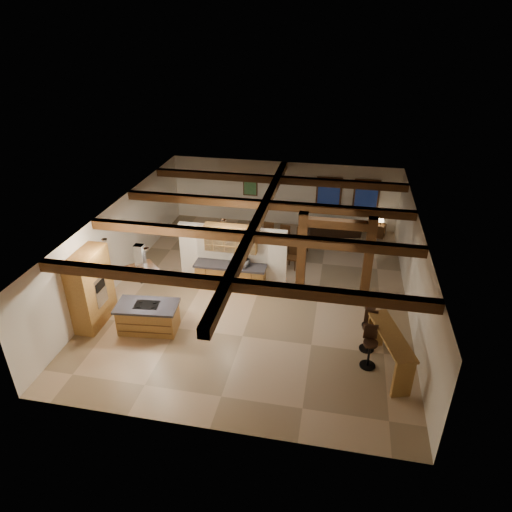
% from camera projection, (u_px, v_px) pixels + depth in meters
% --- Properties ---
extents(ground, '(12.00, 12.00, 0.00)m').
position_uv_depth(ground, '(258.00, 292.00, 15.84)').
color(ground, tan).
rests_on(ground, ground).
extents(room_walls, '(12.00, 12.00, 12.00)m').
position_uv_depth(room_walls, '(258.00, 247.00, 15.00)').
color(room_walls, silver).
rests_on(room_walls, ground).
extents(ceiling_beams, '(10.00, 12.00, 0.28)m').
position_uv_depth(ceiling_beams, '(258.00, 220.00, 14.54)').
color(ceiling_beams, '#3C230F').
rests_on(ceiling_beams, room_walls).
extents(timber_posts, '(2.50, 0.30, 2.90)m').
position_uv_depth(timber_posts, '(335.00, 247.00, 15.02)').
color(timber_posts, '#3C230F').
rests_on(timber_posts, ground).
extents(partition_wall, '(3.80, 0.18, 2.20)m').
position_uv_depth(partition_wall, '(233.00, 255.00, 15.93)').
color(partition_wall, silver).
rests_on(partition_wall, ground).
extents(pantry_cabinet, '(0.67, 1.60, 2.40)m').
position_uv_depth(pantry_cabinet, '(91.00, 289.00, 13.82)').
color(pantry_cabinet, olive).
rests_on(pantry_cabinet, ground).
extents(back_counter, '(2.50, 0.66, 0.94)m').
position_uv_depth(back_counter, '(231.00, 276.00, 15.88)').
color(back_counter, olive).
rests_on(back_counter, ground).
extents(upper_display_cabinet, '(1.80, 0.36, 0.95)m').
position_uv_depth(upper_display_cabinet, '(231.00, 238.00, 15.41)').
color(upper_display_cabinet, olive).
rests_on(upper_display_cabinet, partition_wall).
extents(range_hood, '(1.10, 1.10, 1.40)m').
position_uv_depth(range_hood, '(143.00, 280.00, 13.16)').
color(range_hood, silver).
rests_on(range_hood, room_walls).
extents(back_windows, '(2.70, 0.07, 1.70)m').
position_uv_depth(back_windows, '(347.00, 197.00, 19.79)').
color(back_windows, '#3C230F').
rests_on(back_windows, room_walls).
extents(framed_art, '(0.65, 0.05, 0.85)m').
position_uv_depth(framed_art, '(250.00, 186.00, 20.43)').
color(framed_art, '#3C230F').
rests_on(framed_art, room_walls).
extents(recessed_cans, '(3.16, 2.46, 0.03)m').
position_uv_depth(recessed_cans, '(160.00, 235.00, 13.25)').
color(recessed_cans, silver).
rests_on(recessed_cans, room_walls).
extents(kitchen_island, '(1.93, 1.16, 0.92)m').
position_uv_depth(kitchen_island, '(148.00, 317.00, 13.79)').
color(kitchen_island, olive).
rests_on(kitchen_island, ground).
extents(dining_table, '(2.13, 1.41, 0.70)m').
position_uv_depth(dining_table, '(281.00, 249.00, 17.99)').
color(dining_table, '#38190E').
rests_on(dining_table, ground).
extents(sofa, '(2.35, 1.31, 0.65)m').
position_uv_depth(sofa, '(334.00, 227.00, 19.86)').
color(sofa, black).
rests_on(sofa, ground).
extents(microwave, '(0.57, 0.49, 0.26)m').
position_uv_depth(microwave, '(242.00, 262.00, 15.53)').
color(microwave, '#BCBBC0').
rests_on(microwave, back_counter).
extents(bar_counter, '(1.20, 2.30, 1.17)m').
position_uv_depth(bar_counter, '(390.00, 346.00, 12.09)').
color(bar_counter, olive).
rests_on(bar_counter, ground).
extents(side_table, '(0.56, 0.56, 0.56)m').
position_uv_depth(side_table, '(379.00, 231.00, 19.66)').
color(side_table, '#3C230F').
rests_on(side_table, ground).
extents(table_lamp, '(0.27, 0.27, 0.32)m').
position_uv_depth(table_lamp, '(381.00, 220.00, 19.42)').
color(table_lamp, black).
rests_on(table_lamp, side_table).
extents(bar_stool_a, '(0.44, 0.45, 1.25)m').
position_uv_depth(bar_stool_a, '(370.00, 347.00, 12.29)').
color(bar_stool_a, black).
rests_on(bar_stool_a, ground).
extents(bar_stool_b, '(0.43, 0.44, 1.24)m').
position_uv_depth(bar_stool_b, '(369.00, 331.00, 12.92)').
color(bar_stool_b, black).
rests_on(bar_stool_b, ground).
extents(bar_stool_c, '(0.39, 0.41, 1.08)m').
position_uv_depth(bar_stool_c, '(369.00, 310.00, 13.94)').
color(bar_stool_c, black).
rests_on(bar_stool_c, ground).
extents(dining_chairs, '(2.11, 2.11, 1.18)m').
position_uv_depth(dining_chairs, '(281.00, 243.00, 17.87)').
color(dining_chairs, '#3C230F').
rests_on(dining_chairs, ground).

